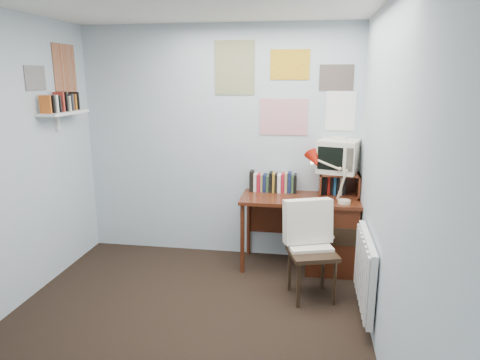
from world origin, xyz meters
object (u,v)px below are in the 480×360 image
Objects in this scene: desk_lamp at (345,181)px; wall_shelf at (64,113)px; desk at (325,231)px; radiator at (365,271)px; desk_chair at (312,253)px; tv_riser at (339,184)px; crt_tv at (339,155)px.

desk_lamp is 2.81m from wall_shelf.
radiator is at bearing -72.76° from desk.
radiator is 1.29× the size of wall_shelf.
desk_chair is (-0.14, -0.65, 0.02)m from desk.
tv_riser is 2.83m from wall_shelf.
tv_riser is at bearing 42.96° from desk.
desk_chair is 1.12m from crt_tv.
radiator is (0.29, -0.93, 0.01)m from desk.
desk_chair is at bearing -101.96° from desk.
tv_riser is 0.65× the size of wall_shelf.
radiator is (0.43, -0.28, -0.01)m from desk_chair.
desk_chair reaches higher than desk.
desk is 2.87m from wall_shelf.
desk_chair is at bearing 147.10° from radiator.
radiator is 3.15m from wall_shelf.
radiator is at bearing -80.36° from desk_lamp.
desk_lamp reaches higher than desk.
tv_riser is at bearing 54.09° from desk_chair.
desk is 3.00× the size of tv_riser.
wall_shelf is at bearing 169.11° from radiator.
desk is 0.80m from crt_tv.
wall_shelf reaches higher than radiator.
desk_lamp is 0.71× the size of wall_shelf.
tv_riser is at bearing 99.28° from radiator.
desk_lamp is at bearing 41.99° from desk_chair.
tv_riser is 0.50× the size of radiator.
desk_chair is 0.80m from desk_lamp.
radiator is at bearing -10.89° from wall_shelf.
wall_shelf is at bearing -153.53° from crt_tv.
desk_lamp is at bearing 99.39° from radiator.
tv_riser is at bearing -33.83° from crt_tv.
desk is 1.94× the size of wall_shelf.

